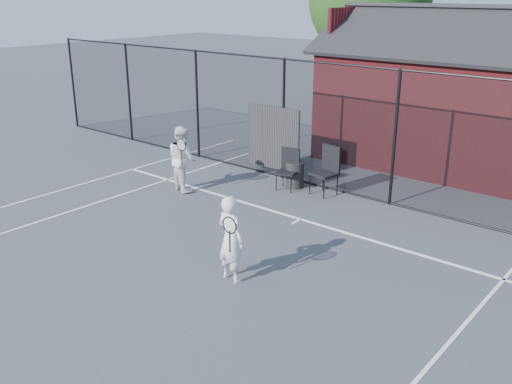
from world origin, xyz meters
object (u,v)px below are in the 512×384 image
Objects in this scene: waste_bin at (295,175)px; player_back at (182,158)px; chair_right at (324,172)px; clubhouse at (446,104)px; chair_left at (287,170)px; player_front at (231,239)px.

player_back is at bearing -136.31° from waste_bin.
chair_right is 1.76× the size of waste_bin.
clubhouse reaches higher than player_back.
clubhouse is 4.94m from waste_bin.
chair_left is 0.31m from waste_bin.
chair_right is (0.87, 0.26, 0.08)m from chair_left.
waste_bin is (-1.83, -4.40, -1.29)m from clubhouse.
player_back reaches higher than chair_left.
chair_left is (1.90, 1.59, -0.30)m from player_back.
waste_bin is at bearing -112.56° from clubhouse.
chair_left reaches higher than waste_bin.
player_back is at bearing 146.08° from player_front.
player_back is at bearing -121.07° from clubhouse.
chair_right is at bearing 33.80° from player_back.
chair_left is at bearing 115.27° from player_front.
player_back is 2.49m from chair_left.
waste_bin is at bearing -170.11° from chair_right.
player_front is at bearing -76.89° from chair_left.
clubhouse is 4.18× the size of player_back.
clubhouse reaches higher than player_front.
clubhouse reaches higher than waste_bin.
clubhouse reaches higher than chair_right.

